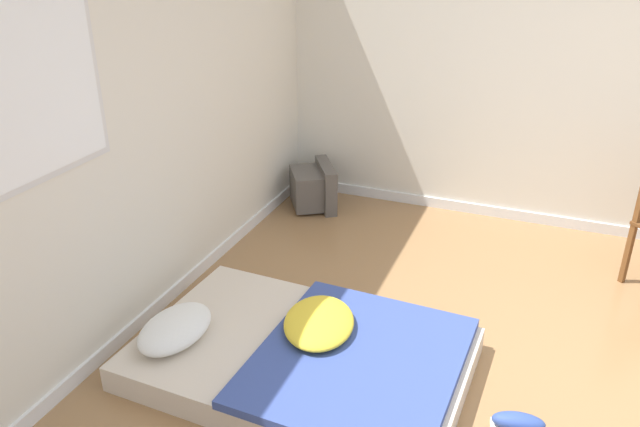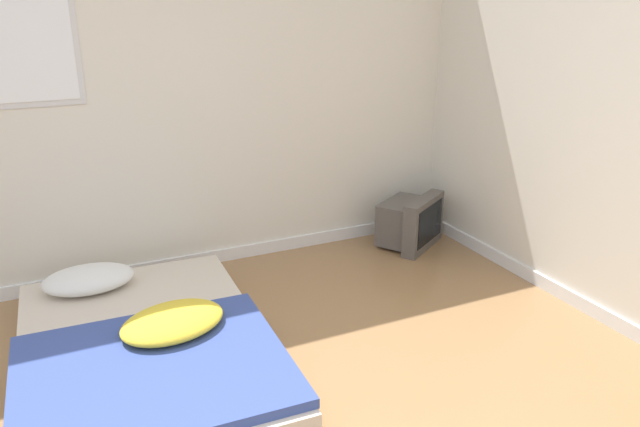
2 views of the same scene
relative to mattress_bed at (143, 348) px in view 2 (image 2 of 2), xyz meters
The scene contains 3 objects.
wall_back 1.65m from the mattress_bed, 89.93° to the left, with size 7.40×0.08×2.60m.
mattress_bed is the anchor object (origin of this frame).
crt_tv 2.26m from the mattress_bed, 20.58° to the left, with size 0.58×0.54×0.39m.
Camera 2 is at (-0.37, -1.44, 1.83)m, focal length 35.00 mm.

